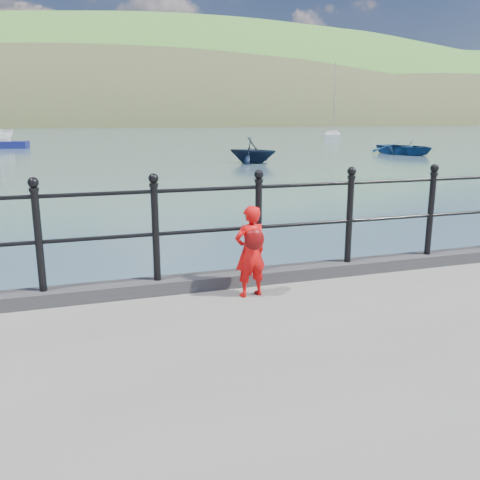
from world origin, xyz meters
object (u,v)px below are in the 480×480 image
object	(u,v)px
launch_navy	(252,150)
sailboat_port	(0,145)
sailboat_far	(332,136)
child	(251,251)
railing	(208,218)
launch_blue	(405,148)

from	to	relation	value
launch_navy	sailboat_port	world-z (taller)	sailboat_port
sailboat_far	child	bearing A→B (deg)	179.65
railing	launch_blue	size ratio (longest dim) A/B	3.37
sailboat_far	sailboat_port	world-z (taller)	sailboat_far
railing	launch_navy	world-z (taller)	railing
child	sailboat_port	distance (m)	50.83
railing	sailboat_port	xyz separation A→B (m)	(-8.18, 49.68, -1.48)
sailboat_port	launch_navy	bearing A→B (deg)	-41.25
sailboat_far	railing	bearing A→B (deg)	179.24
child	sailboat_far	size ratio (longest dim) A/B	0.09
child	launch_navy	world-z (taller)	child
child	sailboat_far	world-z (taller)	sailboat_far
child	sailboat_far	distance (m)	72.44
child	launch_blue	world-z (taller)	child
launch_blue	sailboat_port	bearing A→B (deg)	138.50
railing	sailboat_far	world-z (taller)	sailboat_far
launch_navy	sailboat_far	bearing A→B (deg)	8.84
railing	sailboat_far	bearing A→B (deg)	60.85
sailboat_port	railing	bearing A→B (deg)	-69.54
launch_blue	sailboat_far	distance (m)	34.55
child	launch_navy	distance (m)	28.42
sailboat_port	launch_blue	bearing A→B (deg)	-19.69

